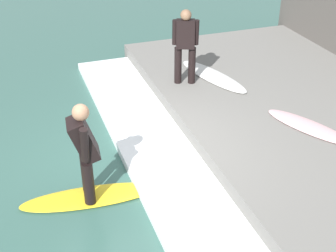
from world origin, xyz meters
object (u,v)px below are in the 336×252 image
Objects in this scene: surfboard_riding at (90,197)px; surfer_riding at (84,148)px; surfboard_waiting_near at (213,76)px; surfer_waiting_near at (185,43)px; surfboard_spare at (308,126)px.

surfboard_riding is 1.37× the size of surfer_riding.
surfer_waiting_near is at bearing -176.83° from surfboard_waiting_near.
surfboard_spare is at bearing -74.48° from surfboard_waiting_near.
surfer_waiting_near is at bearing 45.57° from surfboard_riding.
surfboard_spare reaches higher than surfboard_riding.
surfboard_riding is 1.02× the size of surfboard_waiting_near.
surfer_riding reaches higher than surfboard_spare.
surfboard_waiting_near is 2.50m from surfboard_spare.
surfboard_riding is 0.86m from surfer_riding.
surfboard_spare is at bearing 2.18° from surfer_riding.
surfboard_waiting_near is 1.22× the size of surfboard_spare.
surfboard_riding is at bearing -140.62° from surfboard_waiting_near.
surfer_waiting_near reaches higher than surfboard_spare.
surfboard_waiting_near is (3.11, 2.56, 0.37)m from surfboard_riding.
surfer_waiting_near is 1.03m from surfboard_waiting_near.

